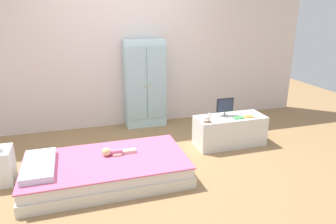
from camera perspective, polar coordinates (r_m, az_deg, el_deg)
ground_plane at (r=3.96m, az=-3.97°, el=-9.84°), size 10.00×10.00×0.02m
back_wall at (r=5.07m, az=-8.47°, el=12.43°), size 6.40×0.05×2.70m
bed at (r=3.67m, az=-11.08°, el=-10.22°), size 1.80×0.97×0.25m
pillow at (r=3.62m, az=-22.46°, el=-8.95°), size 0.32×0.70×0.07m
doll at (r=3.69m, az=-10.02°, el=-7.15°), size 0.39×0.13×0.10m
wardrobe at (r=5.05m, az=-4.21°, el=5.12°), size 0.65×0.30×1.40m
tv_stand at (r=4.53m, az=11.14°, el=-3.34°), size 0.98×0.40×0.42m
tv_monitor at (r=4.44m, az=10.35°, el=1.13°), size 0.25×0.10×0.25m
rocking_horse_toy at (r=4.17m, az=7.29°, el=-1.05°), size 0.11×0.04×0.13m
book_green at (r=4.41m, az=12.71°, el=-1.03°), size 0.15×0.09×0.01m
book_orange at (r=4.49m, az=14.46°, el=-0.81°), size 0.13×0.09×0.01m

